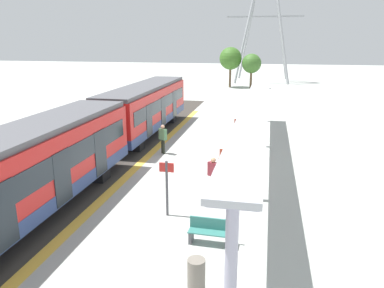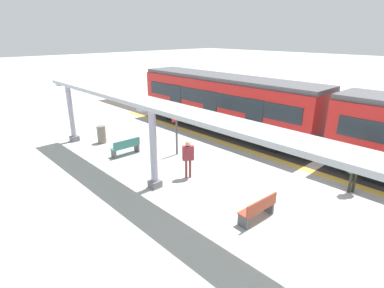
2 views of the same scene
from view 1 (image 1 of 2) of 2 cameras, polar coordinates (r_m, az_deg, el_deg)
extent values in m
plane|color=#A7ABA4|center=(20.39, 1.02, -3.11)|extent=(176.00, 176.00, 0.00)
cube|color=gold|center=(21.17, -7.41, -2.52)|extent=(0.47, 30.98, 0.01)
cube|color=#38332D|center=(21.82, -11.98, -2.18)|extent=(3.20, 42.98, 0.01)
cube|color=red|center=(15.13, -23.46, -3.46)|extent=(2.60, 12.85, 2.60)
cube|color=navy|center=(15.47, -23.05, -7.05)|extent=(2.63, 12.87, 0.55)
cube|color=#515156|center=(14.76, -24.06, 1.77)|extent=(2.39, 12.85, 0.24)
cube|color=#1E262D|center=(14.34, -19.29, -2.73)|extent=(0.03, 11.82, 0.84)
cube|color=#1E262D|center=(12.09, -26.80, -9.87)|extent=(0.04, 1.10, 2.00)
cube|color=#1E262D|center=(14.51, -19.07, -4.84)|extent=(0.04, 1.10, 2.00)
cube|color=#1E262D|center=(17.19, -13.71, -1.26)|extent=(0.04, 1.10, 2.00)
cube|color=black|center=(18.95, -15.92, -4.20)|extent=(2.21, 0.90, 0.64)
cube|color=red|center=(26.88, -7.08, 5.63)|extent=(2.60, 12.85, 2.60)
cube|color=navy|center=(27.07, -7.01, 3.49)|extent=(2.63, 12.87, 0.55)
cube|color=#515156|center=(26.67, -7.19, 8.64)|extent=(2.39, 12.85, 0.24)
cube|color=#1E262D|center=(26.44, -4.39, 6.22)|extent=(0.03, 11.82, 0.84)
cube|color=#1E262D|center=(23.52, -6.50, 3.60)|extent=(0.04, 1.10, 2.00)
cube|color=#1E262D|center=(26.53, -4.36, 5.03)|extent=(0.04, 1.10, 2.00)
cube|color=#1E262D|center=(29.58, -2.65, 6.16)|extent=(0.04, 1.10, 2.00)
cube|color=black|center=(31.03, -4.57, 4.00)|extent=(2.21, 0.90, 0.64)
cube|color=black|center=(23.47, -10.13, -0.02)|extent=(2.21, 0.90, 0.64)
cylinder|color=#9C9AAF|center=(8.55, 5.93, -18.39)|extent=(0.28, 0.28, 2.96)
cube|color=#9C9AAF|center=(7.79, 6.25, -8.96)|extent=(1.10, 0.36, 0.12)
cube|color=slate|center=(16.19, 8.65, -7.85)|extent=(0.44, 0.44, 0.30)
cylinder|color=#9C9AAF|center=(15.62, 8.89, -2.35)|extent=(0.28, 0.28, 2.96)
cube|color=#9C9AAF|center=(15.22, 9.13, 3.18)|extent=(1.10, 0.36, 0.12)
cube|color=slate|center=(24.11, 9.80, 0.00)|extent=(0.44, 0.44, 0.30)
cylinder|color=#9C9AAF|center=(23.73, 9.98, 3.79)|extent=(0.28, 0.28, 2.96)
cube|color=#9C9AAF|center=(23.47, 10.16, 7.48)|extent=(1.10, 0.36, 0.12)
cube|color=slate|center=(31.62, 10.34, 3.69)|extent=(0.44, 0.44, 0.30)
cylinder|color=#9C9AAF|center=(31.33, 10.48, 6.61)|extent=(0.28, 0.28, 2.96)
cube|color=#9C9AAF|center=(31.13, 10.62, 9.41)|extent=(1.10, 0.36, 0.12)
cube|color=#A8AAB2|center=(19.27, 9.76, 6.18)|extent=(1.20, 24.69, 0.16)
cube|color=#367A71|center=(12.66, 2.90, -13.26)|extent=(1.51, 0.48, 0.04)
cube|color=#367A71|center=(12.72, 3.07, -11.99)|extent=(1.50, 0.10, 0.40)
cube|color=#4C4C51|center=(12.69, 5.96, -14.46)|extent=(0.11, 0.40, 0.42)
cube|color=#4C4C51|center=(12.89, -0.13, -13.85)|extent=(0.11, 0.40, 0.42)
cube|color=#A13E28|center=(27.83, 7.91, 2.79)|extent=(1.52, 0.53, 0.04)
cube|color=#A13E28|center=(27.96, 7.97, 3.32)|extent=(1.50, 0.15, 0.40)
cube|color=#4C4C51|center=(27.81, 9.26, 2.24)|extent=(0.12, 0.40, 0.42)
cube|color=#4C4C51|center=(27.96, 6.53, 2.42)|extent=(0.12, 0.40, 0.42)
cube|color=#9C3B24|center=(20.08, 6.22, -2.19)|extent=(1.52, 0.52, 0.04)
cube|color=#9C3B24|center=(20.19, 6.32, -1.43)|extent=(1.50, 0.14, 0.40)
cube|color=#4C4C51|center=(20.07, 8.09, -2.95)|extent=(0.12, 0.40, 0.42)
cube|color=#4C4C51|center=(20.25, 4.33, -2.67)|extent=(0.12, 0.40, 0.42)
cylinder|color=slate|center=(10.53, 0.66, -19.47)|extent=(0.48, 0.48, 1.00)
cylinder|color=#4C4C51|center=(14.32, -3.83, -6.79)|extent=(0.10, 0.10, 2.20)
cube|color=red|center=(14.02, -3.90, -3.57)|extent=(0.56, 0.04, 0.36)
cylinder|color=#262A1F|center=(22.29, -4.56, -0.35)|extent=(0.11, 0.11, 0.87)
cylinder|color=#262A1F|center=(22.16, -4.28, -0.44)|extent=(0.11, 0.11, 0.87)
cube|color=#436945|center=(22.03, -4.46, 1.50)|extent=(0.54, 0.48, 0.65)
sphere|color=tan|center=(21.92, -4.49, 2.62)|extent=(0.23, 0.23, 0.23)
cylinder|color=brown|center=(16.42, 3.41, -6.33)|extent=(0.11, 0.11, 0.83)
cylinder|color=brown|center=(16.53, 2.98, -6.18)|extent=(0.11, 0.11, 0.83)
cube|color=maroon|center=(16.22, 3.23, -3.86)|extent=(0.52, 0.46, 0.62)
sphere|color=tan|center=(16.08, 3.26, -2.44)|extent=(0.23, 0.23, 0.23)
cylinder|color=#93969B|center=(63.68, 12.99, 19.28)|extent=(4.29, 4.34, 21.91)
cylinder|color=#93969B|center=(63.76, 9.22, 19.46)|extent=(4.29, 4.34, 21.91)
cylinder|color=#93969B|center=(59.73, 13.05, 19.55)|extent=(4.29, 4.34, 21.91)
cylinder|color=#93969B|center=(59.81, 9.02, 19.74)|extent=(4.29, 4.34, 21.91)
cube|color=#93969B|center=(61.64, 11.02, 18.49)|extent=(11.68, 0.30, 0.24)
cylinder|color=brown|center=(53.28, 8.95, 9.63)|extent=(0.32, 0.32, 2.31)
sphere|color=#356024|center=(53.10, 9.05, 12.00)|extent=(2.64, 2.64, 2.64)
cylinder|color=brown|center=(53.91, 5.81, 10.04)|extent=(0.32, 0.32, 2.75)
sphere|color=#356120|center=(53.73, 5.88, 12.82)|extent=(3.10, 3.10, 3.10)
camera|label=2|loc=(24.71, 26.18, 12.63)|focal=28.50mm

